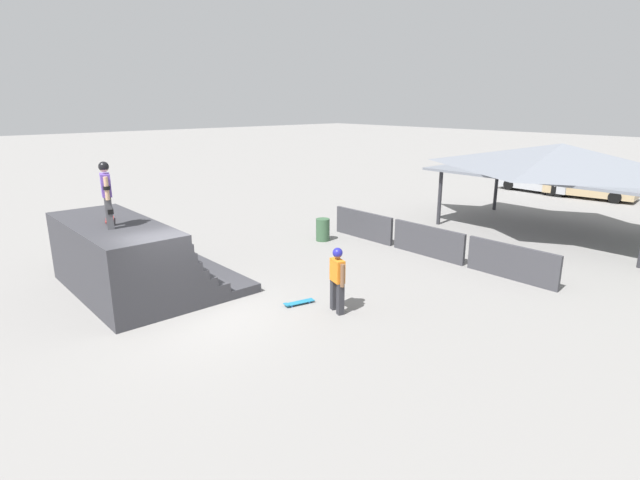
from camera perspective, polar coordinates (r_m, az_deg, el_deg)
The scene contains 11 objects.
ground_plane at distance 12.91m, azimuth -14.35°, elevation -8.39°, with size 160.00×160.00×0.00m, color gray.
quarter_pipe_ramp at distance 14.86m, azimuth -20.96°, elevation -2.15°, with size 5.12×4.01×2.00m.
skater_on_deck at distance 13.76m, azimuth -23.22°, elevation 5.26°, with size 0.73×0.35×1.69m.
skateboard_on_deck at distance 14.58m, azimuth -22.90°, elevation 2.14°, with size 0.87×0.47×0.09m.
bystander_walking at distance 12.40m, azimuth 1.99°, elevation -3.98°, with size 0.66×0.33×1.69m.
skateboard_on_ground at distance 13.16m, azimuth -2.51°, elevation -7.15°, with size 0.36×0.86×0.09m.
barrier_fence at distance 17.42m, azimuth 12.23°, elevation -0.14°, with size 8.99×0.12×1.05m.
pavilion_shelter at distance 21.83m, azimuth 25.79°, elevation 8.26°, with size 9.13×5.38×3.57m.
trash_bin at distance 18.97m, azimuth 0.32°, elevation 1.19°, with size 0.52×0.52×0.85m, color #385B3D.
parked_car_silver at distance 32.18m, azimuth 23.50°, elevation 6.19°, with size 4.29×1.92×1.27m.
parked_car_tan at distance 31.18m, azimuth 28.47°, elevation 5.34°, with size 4.71×2.31×1.27m.
Camera 1 is at (10.68, -5.13, 5.14)m, focal length 28.00 mm.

